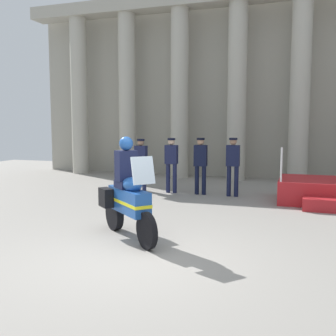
{
  "coord_description": "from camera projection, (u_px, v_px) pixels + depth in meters",
  "views": [
    {
      "loc": [
        2.44,
        -5.7,
        2.12
      ],
      "look_at": [
        -0.64,
        3.46,
        1.06
      ],
      "focal_mm": 42.52,
      "sensor_mm": 36.0,
      "label": 1
    }
  ],
  "objects": [
    {
      "name": "officer_in_row_3",
      "position": [
        233.0,
        162.0,
        11.66
      ],
      "size": [
        0.38,
        0.24,
        1.73
      ],
      "rotation": [
        0.0,
        0.0,
        3.14
      ],
      "color": "#141938",
      "rests_on": "ground_plane"
    },
    {
      "name": "reviewing_stand",
      "position": [
        333.0,
        192.0,
        10.71
      ],
      "size": [
        2.79,
        2.42,
        1.53
      ],
      "color": "#B21E23",
      "rests_on": "ground_plane"
    },
    {
      "name": "motorcycle_with_rider",
      "position": [
        127.0,
        196.0,
        7.4
      ],
      "size": [
        1.64,
        1.48,
        1.9
      ],
      "rotation": [
        0.0,
        0.0,
        -0.73
      ],
      "color": "black",
      "rests_on": "ground_plane"
    },
    {
      "name": "officer_in_row_1",
      "position": [
        171.0,
        161.0,
        12.31
      ],
      "size": [
        0.38,
        0.24,
        1.7
      ],
      "rotation": [
        0.0,
        0.0,
        3.14
      ],
      "color": "#191E42",
      "rests_on": "ground_plane"
    },
    {
      "name": "officer_in_row_0",
      "position": [
        141.0,
        160.0,
        12.7
      ],
      "size": [
        0.38,
        0.24,
        1.66
      ],
      "rotation": [
        0.0,
        0.0,
        3.14
      ],
      "color": "#191E42",
      "rests_on": "ground_plane"
    },
    {
      "name": "colonnade_backdrop",
      "position": [
        239.0,
        78.0,
        15.4
      ],
      "size": [
        17.6,
        1.56,
        7.31
      ],
      "color": "#A49F91",
      "rests_on": "ground_plane"
    },
    {
      "name": "officer_in_row_2",
      "position": [
        201.0,
        161.0,
        11.99
      ],
      "size": [
        0.38,
        0.24,
        1.72
      ],
      "rotation": [
        0.0,
        0.0,
        3.14
      ],
      "color": "black",
      "rests_on": "ground_plane"
    },
    {
      "name": "ground_plane",
      "position": [
        137.0,
        257.0,
        6.37
      ],
      "size": [
        28.0,
        28.0,
        0.0
      ],
      "primitive_type": "plane",
      "color": "gray"
    }
  ]
}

